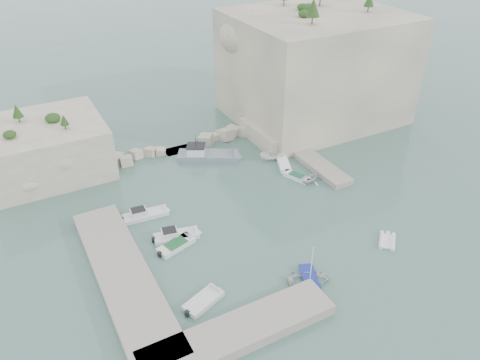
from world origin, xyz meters
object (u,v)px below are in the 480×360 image
motorboat_b (177,238)px  tender_east_c (284,166)px  motorboat_e (203,303)px  work_boat (209,158)px  inflatable_dinghy (387,242)px  rowboat (310,282)px  motorboat_c (176,247)px  motorboat_a (146,217)px  tender_east_d (273,159)px  tender_east_a (309,182)px  tender_east_b (296,178)px

motorboat_b → tender_east_c: motorboat_b is taller
motorboat_e → work_boat: (12.20, 25.00, 0.00)m
inflatable_dinghy → motorboat_b: bearing=105.5°
rowboat → tender_east_c: 22.91m
rowboat → motorboat_c: bearing=62.4°
motorboat_c → rowboat: 14.99m
motorboat_b → motorboat_e: (-1.38, -10.29, 0.00)m
motorboat_a → tender_east_c: size_ratio=1.27×
tender_east_c → work_boat: work_boat is taller
motorboat_e → tender_east_d: 28.77m
inflatable_dinghy → tender_east_a: 14.34m
rowboat → tender_east_b: 19.47m
tender_east_b → tender_east_c: same height
tender_east_a → tender_east_b: tender_east_a is taller
tender_east_b → motorboat_e: bearing=102.3°
motorboat_e → tender_east_a: bearing=9.9°
motorboat_c → tender_east_a: 21.07m
tender_east_a → tender_east_d: bearing=-4.1°
inflatable_dinghy → tender_east_a: size_ratio=1.07×
motorboat_a → tender_east_a: (21.83, -2.99, 0.00)m
motorboat_e → tender_east_c: same height
tender_east_a → motorboat_a: bearing=70.0°
motorboat_e → tender_east_b: (20.37, 14.36, 0.00)m
motorboat_c → work_boat: (11.47, 16.20, 0.00)m
motorboat_a → work_boat: work_boat is taller
motorboat_b → work_boat: bearing=64.9°
tender_east_a → tender_east_d: (-1.07, 7.56, 0.00)m
motorboat_e → inflatable_dinghy: (21.76, -1.56, 0.00)m
tender_east_c → rowboat: bearing=176.4°
tender_east_a → work_boat: 15.31m
tender_east_a → work_boat: bearing=24.8°
inflatable_dinghy → rowboat: bearing=140.4°
motorboat_e → work_boat: 27.82m
motorboat_b → tender_east_b: motorboat_b is taller
motorboat_e → tender_east_a: size_ratio=1.46×
motorboat_a → rowboat: 21.30m
rowboat → tender_east_d: tender_east_d is taller
motorboat_e → tender_east_c: 27.48m
rowboat → motorboat_a: bearing=52.3°
motorboat_a → work_boat: (12.61, 9.24, 0.00)m
motorboat_c → motorboat_a: bearing=82.6°
motorboat_a → inflatable_dinghy: motorboat_a is taller
motorboat_c → inflatable_dinghy: bearing=-42.9°
motorboat_c → inflatable_dinghy: 23.44m
motorboat_c → work_boat: bearing=38.0°
rowboat → tender_east_c: bearing=-5.0°
motorboat_e → rowboat: bearing=-34.1°
tender_east_b → work_boat: (-8.17, 10.64, 0.00)m
inflatable_dinghy → work_boat: work_boat is taller
tender_east_d → motorboat_c: bearing=130.5°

